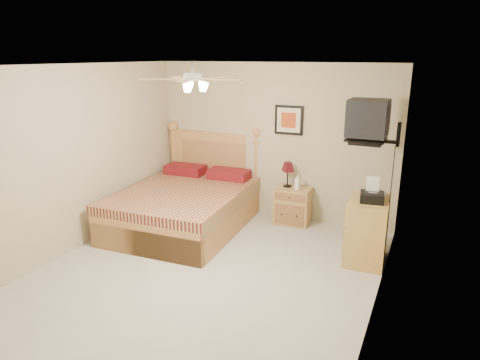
# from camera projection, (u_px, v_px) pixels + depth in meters

# --- Properties ---
(floor) EXTENTS (4.50, 4.50, 0.00)m
(floor) POSITION_uv_depth(u_px,v_px,m) (207.00, 272.00, 5.34)
(floor) COLOR #ADA99D
(floor) RESTS_ON ground
(ceiling) EXTENTS (4.00, 4.50, 0.04)m
(ceiling) POSITION_uv_depth(u_px,v_px,m) (202.00, 65.00, 4.63)
(ceiling) COLOR white
(ceiling) RESTS_ON ground
(wall_back) EXTENTS (4.00, 0.04, 2.50)m
(wall_back) POSITION_uv_depth(u_px,v_px,m) (273.00, 142.00, 6.94)
(wall_back) COLOR tan
(wall_back) RESTS_ON ground
(wall_front) EXTENTS (4.00, 0.04, 2.50)m
(wall_front) POSITION_uv_depth(u_px,v_px,m) (48.00, 254.00, 3.03)
(wall_front) COLOR tan
(wall_front) RESTS_ON ground
(wall_left) EXTENTS (0.04, 4.50, 2.50)m
(wall_left) POSITION_uv_depth(u_px,v_px,m) (76.00, 159.00, 5.79)
(wall_left) COLOR tan
(wall_left) RESTS_ON ground
(wall_right) EXTENTS (0.04, 4.50, 2.50)m
(wall_right) POSITION_uv_depth(u_px,v_px,m) (383.00, 199.00, 4.18)
(wall_right) COLOR tan
(wall_right) RESTS_ON ground
(bed) EXTENTS (1.86, 2.37, 1.47)m
(bed) POSITION_uv_depth(u_px,v_px,m) (183.00, 182.00, 6.52)
(bed) COLOR tan
(bed) RESTS_ON ground
(nightstand) EXTENTS (0.57, 0.44, 0.59)m
(nightstand) POSITION_uv_depth(u_px,v_px,m) (293.00, 206.00, 6.82)
(nightstand) COLOR tan
(nightstand) RESTS_ON ground
(table_lamp) EXTENTS (0.22, 0.22, 0.41)m
(table_lamp) POSITION_uv_depth(u_px,v_px,m) (288.00, 174.00, 6.76)
(table_lamp) COLOR #511117
(table_lamp) RESTS_ON nightstand
(lotion_bottle) EXTENTS (0.12, 0.12, 0.25)m
(lotion_bottle) POSITION_uv_depth(u_px,v_px,m) (297.00, 182.00, 6.64)
(lotion_bottle) COLOR white
(lotion_bottle) RESTS_ON nightstand
(framed_picture) EXTENTS (0.46, 0.04, 0.46)m
(framed_picture) POSITION_uv_depth(u_px,v_px,m) (289.00, 120.00, 6.71)
(framed_picture) COLOR black
(framed_picture) RESTS_ON wall_back
(dresser) EXTENTS (0.53, 0.73, 0.83)m
(dresser) POSITION_uv_depth(u_px,v_px,m) (367.00, 231.00, 5.54)
(dresser) COLOR #AE823A
(dresser) RESTS_ON ground
(fax_machine) EXTENTS (0.33, 0.34, 0.30)m
(fax_machine) POSITION_uv_depth(u_px,v_px,m) (373.00, 190.00, 5.33)
(fax_machine) COLOR black
(fax_machine) RESTS_ON dresser
(magazine_lower) EXTENTS (0.22, 0.29, 0.03)m
(magazine_lower) POSITION_uv_depth(u_px,v_px,m) (370.00, 193.00, 5.65)
(magazine_lower) COLOR #B1A691
(magazine_lower) RESTS_ON dresser
(magazine_upper) EXTENTS (0.23, 0.28, 0.02)m
(magazine_upper) POSITION_uv_depth(u_px,v_px,m) (370.00, 192.00, 5.64)
(magazine_upper) COLOR gray
(magazine_upper) RESTS_ON magazine_lower
(wall_tv) EXTENTS (0.56, 0.46, 0.58)m
(wall_tv) POSITION_uv_depth(u_px,v_px,m) (380.00, 122.00, 5.29)
(wall_tv) COLOR black
(wall_tv) RESTS_ON wall_right
(ceiling_fan) EXTENTS (1.14, 1.14, 0.28)m
(ceiling_fan) POSITION_uv_depth(u_px,v_px,m) (193.00, 79.00, 4.50)
(ceiling_fan) COLOR silver
(ceiling_fan) RESTS_ON ceiling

